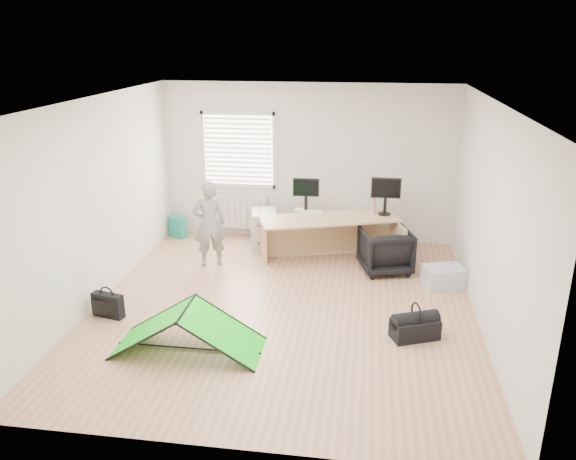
# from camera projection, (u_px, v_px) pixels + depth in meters

# --- Properties ---
(ground) EXTENTS (5.50, 5.50, 0.00)m
(ground) POSITION_uv_depth(u_px,v_px,m) (284.00, 307.00, 7.49)
(ground) COLOR tan
(ground) RESTS_ON ground
(back_wall) EXTENTS (5.00, 0.02, 2.70)m
(back_wall) POSITION_uv_depth(u_px,v_px,m) (308.00, 163.00, 9.61)
(back_wall) COLOR silver
(back_wall) RESTS_ON ground
(window) EXTENTS (1.20, 0.06, 1.20)m
(window) POSITION_uv_depth(u_px,v_px,m) (238.00, 150.00, 9.67)
(window) COLOR silver
(window) RESTS_ON back_wall
(radiator) EXTENTS (1.00, 0.12, 0.60)m
(radiator) POSITION_uv_depth(u_px,v_px,m) (240.00, 212.00, 10.00)
(radiator) COLOR silver
(radiator) RESTS_ON back_wall
(desk) EXTENTS (2.26, 1.35, 0.74)m
(desk) POSITION_uv_depth(u_px,v_px,m) (329.00, 240.00, 8.87)
(desk) COLOR tan
(desk) RESTS_ON ground
(filing_cabinet) EXTENTS (0.53, 0.62, 0.63)m
(filing_cabinet) POSITION_uv_depth(u_px,v_px,m) (264.00, 229.00, 9.52)
(filing_cabinet) COLOR #B0B2B6
(filing_cabinet) RESTS_ON ground
(monitor_left) EXTENTS (0.42, 0.09, 0.40)m
(monitor_left) POSITION_uv_depth(u_px,v_px,m) (306.00, 199.00, 9.01)
(monitor_left) COLOR black
(monitor_left) RESTS_ON desk
(monitor_right) EXTENTS (0.46, 0.10, 0.44)m
(monitor_right) POSITION_uv_depth(u_px,v_px,m) (385.00, 201.00, 8.83)
(monitor_right) COLOR black
(monitor_right) RESTS_ON desk
(keyboard) EXTENTS (0.50, 0.27, 0.02)m
(keyboard) POSITION_uv_depth(u_px,v_px,m) (309.00, 211.00, 9.03)
(keyboard) COLOR beige
(keyboard) RESTS_ON desk
(thermos) EXTENTS (0.09, 0.09, 0.26)m
(thermos) POSITION_uv_depth(u_px,v_px,m) (373.00, 206.00, 8.90)
(thermos) COLOR #C66F88
(thermos) RESTS_ON desk
(office_chair) EXTENTS (0.89, 0.90, 0.67)m
(office_chair) POSITION_uv_depth(u_px,v_px,m) (385.00, 250.00, 8.53)
(office_chair) COLOR black
(office_chair) RESTS_ON ground
(person) EXTENTS (0.59, 0.50, 1.37)m
(person) POSITION_uv_depth(u_px,v_px,m) (209.00, 224.00, 8.63)
(person) COLOR gray
(person) RESTS_ON ground
(kite) EXTENTS (1.71, 0.76, 0.53)m
(kite) POSITION_uv_depth(u_px,v_px,m) (188.00, 329.00, 6.40)
(kite) COLOR #15DB16
(kite) RESTS_ON ground
(storage_crate) EXTENTS (0.64, 0.53, 0.31)m
(storage_crate) POSITION_uv_depth(u_px,v_px,m) (444.00, 277.00, 8.04)
(storage_crate) COLOR #B6BCBF
(storage_crate) RESTS_ON ground
(tote_bag) EXTENTS (0.35, 0.26, 0.38)m
(tote_bag) POSITION_uv_depth(u_px,v_px,m) (178.00, 227.00, 10.02)
(tote_bag) COLOR #1E8B74
(tote_bag) RESTS_ON ground
(laptop_bag) EXTENTS (0.44, 0.22, 0.32)m
(laptop_bag) POSITION_uv_depth(u_px,v_px,m) (108.00, 305.00, 7.19)
(laptop_bag) COLOR black
(laptop_bag) RESTS_ON ground
(white_box) EXTENTS (0.11, 0.11, 0.09)m
(white_box) POSITION_uv_depth(u_px,v_px,m) (233.00, 330.00, 6.82)
(white_box) COLOR silver
(white_box) RESTS_ON ground
(duffel_bag) EXTENTS (0.62, 0.47, 0.24)m
(duffel_bag) POSITION_uv_depth(u_px,v_px,m) (415.00, 329.00, 6.69)
(duffel_bag) COLOR black
(duffel_bag) RESTS_ON ground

